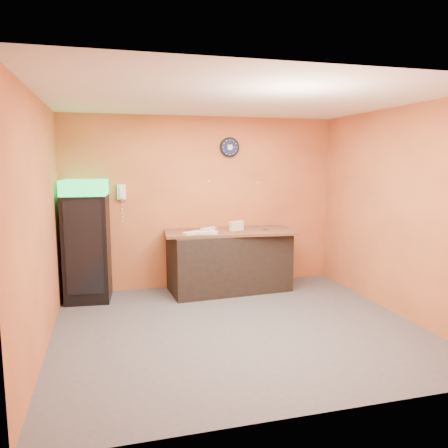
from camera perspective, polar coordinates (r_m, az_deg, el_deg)
name	(u,v)px	position (r m, az deg, el deg)	size (l,w,h in m)	color
floor	(238,327)	(5.67, 1.79, -13.31)	(4.50, 4.50, 0.00)	#47474C
back_wall	(203,202)	(7.24, -2.74, 2.83)	(4.50, 0.02, 2.80)	#DB743D
left_wall	(40,224)	(5.14, -22.89, -0.05)	(0.02, 4.00, 2.80)	#DB743D
right_wall	(397,212)	(6.34, 21.70, 1.48)	(0.02, 4.00, 2.80)	#DB743D
ceiling	(239,99)	(5.32, 1.93, 15.98)	(4.50, 4.00, 0.02)	white
beverage_cooler	(87,243)	(6.77, -17.44, -2.33)	(0.69, 0.70, 1.81)	black
prep_counter	(229,262)	(7.07, 0.67, -4.93)	(1.89, 0.84, 0.94)	black
wall_clock	(230,147)	(7.29, 0.73, 9.99)	(0.32, 0.06, 0.32)	black
wall_phone	(121,192)	(7.01, -13.25, 4.10)	(0.13, 0.11, 0.23)	white
butcher_paper	(229,232)	(6.98, 0.67, -1.00)	(2.04, 0.87, 0.04)	brown
sub_roll_stack	(237,226)	(6.96, 1.64, -0.24)	(0.25, 0.16, 0.15)	beige
wrapped_sandwich_left	(192,233)	(6.61, -4.22, -1.18)	(0.29, 0.11, 0.04)	silver
wrapped_sandwich_mid	(208,233)	(6.62, -2.13, -1.13)	(0.31, 0.12, 0.04)	silver
wrapped_sandwich_right	(209,229)	(6.97, -2.02, -0.67)	(0.30, 0.12, 0.04)	silver
kitchen_tool	(217,229)	(6.93, -0.97, -0.62)	(0.06, 0.06, 0.06)	silver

